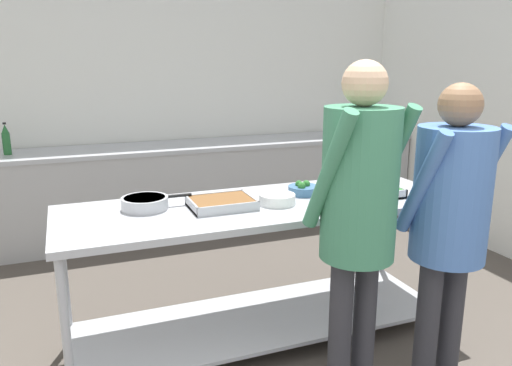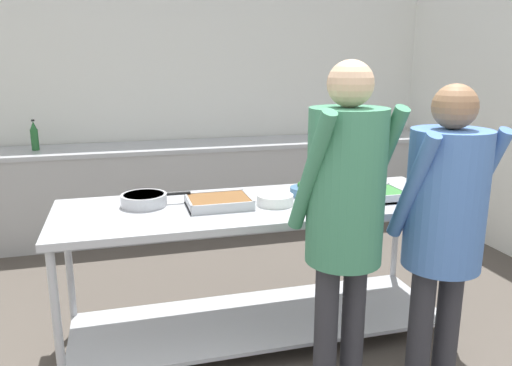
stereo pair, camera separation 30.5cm
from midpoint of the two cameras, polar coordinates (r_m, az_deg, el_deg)
wall_rear at (r=5.36m, az=-10.58°, el=9.42°), size 5.07×0.06×2.65m
back_counter at (r=5.14m, az=-9.37°, el=-0.57°), size 4.91×0.65×0.91m
serving_counter at (r=3.08m, az=-2.18°, el=-7.46°), size 2.39×0.80×0.89m
sauce_pan at (r=2.96m, az=-15.47°, el=-2.20°), size 0.41×0.27×0.07m
serving_tray_roast at (r=2.91m, az=-6.96°, el=-2.34°), size 0.37×0.29×0.05m
plate_stack at (r=2.96m, az=-0.52°, el=-1.89°), size 0.22×0.22×0.06m
broccoli_bowl at (r=3.17m, az=2.70°, el=-0.76°), size 0.20×0.20×0.09m
serving_tray_vegetables at (r=3.17m, az=9.82°, el=-1.10°), size 0.42×0.27×0.05m
guest_serving_left at (r=2.39m, az=8.11°, el=-2.19°), size 0.50×0.40×1.73m
guest_serving_right at (r=2.63m, az=18.27°, el=-2.96°), size 0.49×0.38×1.62m
water_bottle at (r=4.99m, az=-28.26°, el=4.34°), size 0.07×0.07×0.28m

